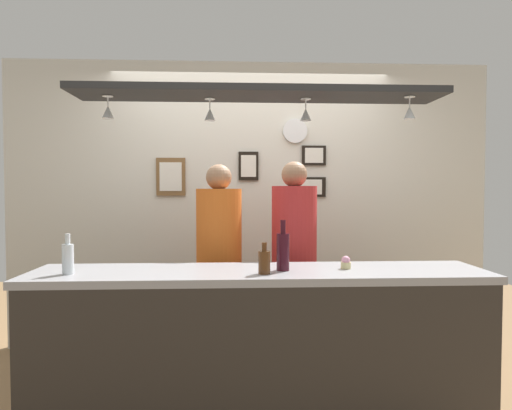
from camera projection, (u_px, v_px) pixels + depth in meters
name	position (u px, v px, depth m)	size (l,w,h in m)	color
ground_plane	(257.00, 400.00, 3.00)	(8.00, 8.00, 0.00)	olive
back_wall	(251.00, 205.00, 4.04)	(4.40, 0.06, 2.60)	silver
bar_counter	(261.00, 329.00, 2.47)	(2.70, 0.55, 0.96)	#99999E
overhead_glass_rack	(259.00, 94.00, 2.62)	(2.20, 0.36, 0.04)	black
hanging_wineglass_far_left	(108.00, 111.00, 2.59)	(0.07, 0.07, 0.13)	silver
hanging_wineglass_left	(210.00, 114.00, 2.67)	(0.07, 0.07, 0.13)	silver
hanging_wineglass_center_left	(306.00, 114.00, 2.67)	(0.07, 0.07, 0.13)	silver
hanging_wineglass_center	(409.00, 112.00, 2.61)	(0.07, 0.07, 0.13)	silver
person_left_orange_shirt	(219.00, 251.00, 3.29)	(0.34, 0.34, 1.63)	#2D334C
person_middle_red_shirt	(294.00, 248.00, 3.32)	(0.34, 0.34, 1.65)	#2D334C
bottle_wine_dark_red	(283.00, 251.00, 2.59)	(0.08, 0.08, 0.30)	#380F19
bottle_soda_clear	(68.00, 258.00, 2.48)	(0.06, 0.06, 0.23)	silver
bottle_beer_brown_stubby	(264.00, 261.00, 2.49)	(0.07, 0.07, 0.18)	#512D14
cupcake	(346.00, 263.00, 2.65)	(0.06, 0.06, 0.08)	beige
picture_frame_caricature	(171.00, 177.00, 3.96)	(0.26, 0.02, 0.34)	brown
picture_frame_upper_small	(314.00, 155.00, 4.01)	(0.22, 0.02, 0.18)	black
picture_frame_lower_pair	(309.00, 187.00, 4.02)	(0.30, 0.02, 0.18)	black
picture_frame_crest	(248.00, 166.00, 3.99)	(0.18, 0.02, 0.26)	black
wall_clock	(295.00, 131.00, 3.99)	(0.22, 0.22, 0.03)	white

